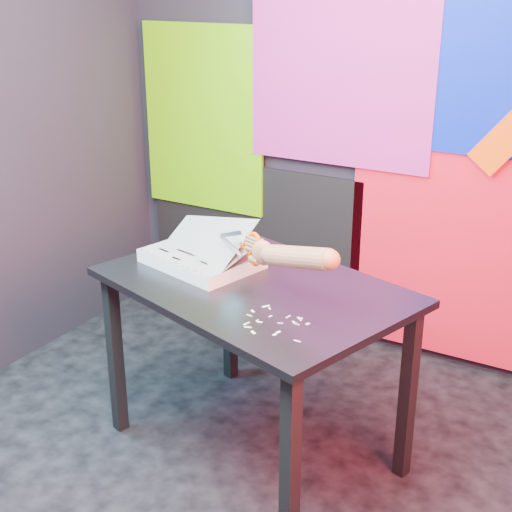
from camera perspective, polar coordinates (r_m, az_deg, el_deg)
The scene contains 7 objects.
room at distance 2.15m, azimuth -3.19°, elevation 8.71°, with size 3.01×3.01×2.71m.
backdrop at distance 3.50m, azimuth 11.17°, elevation 6.72°, with size 2.88×0.05×2.08m.
work_table at distance 2.72m, azimuth -0.15°, elevation -4.06°, with size 1.30×1.04×0.75m.
printout_stack at distance 2.84m, azimuth -4.37°, elevation -0.15°, with size 0.49×0.41×0.23m.
scissors at distance 2.59m, azimuth -0.36°, elevation 0.63°, with size 0.22×0.08×0.13m.
hand_forearm at distance 2.43m, azimuth 2.98°, elevation -0.03°, with size 0.42×0.17×0.15m.
paper_clippings at distance 2.38m, azimuth 1.48°, elevation -5.28°, with size 0.25×0.22×0.00m.
Camera 1 is at (1.16, -1.75, 1.82)m, focal length 50.00 mm.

